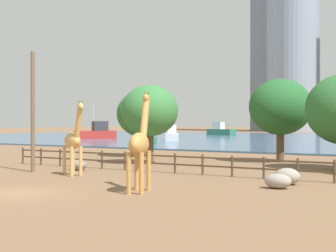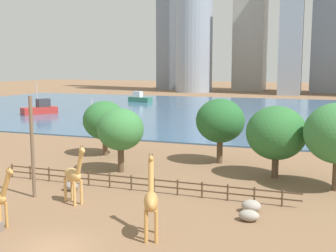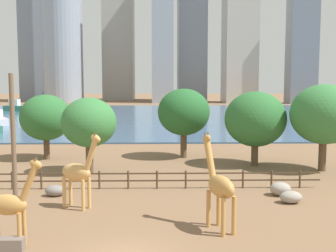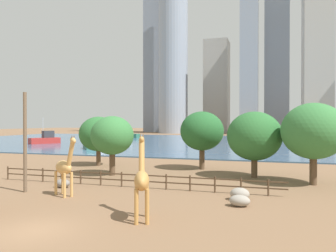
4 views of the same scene
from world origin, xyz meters
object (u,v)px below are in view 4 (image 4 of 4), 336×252
boulder_near_fence (240,194)px  boulder_by_pole (63,183)px  utility_pole (25,142)px  tree_right_tall (112,136)px  boat_barge (103,141)px  tree_left_large (254,136)px  tree_center_broad (202,131)px  boulder_small (240,201)px  tree_right_small (98,134)px  tree_left_small (313,131)px  boat_ferry (45,139)px  boat_tug (89,145)px  giraffe_tall (142,180)px  giraffe_young (65,167)px  boat_sailboat (130,135)px

boulder_near_fence → boulder_by_pole: 15.07m
utility_pole → tree_right_tall: (2.90, 9.68, 0.19)m
boulder_by_pole → boat_barge: size_ratio=0.21×
tree_left_large → tree_center_broad: bearing=146.4°
boulder_small → tree_right_tall: (-14.07, 9.16, 3.85)m
tree_left_large → tree_right_small: 20.17m
tree_center_broad → tree_left_small: size_ratio=0.94×
boulder_by_pole → tree_left_large: bearing=32.9°
utility_pole → boulder_near_fence: bearing=7.9°
boulder_by_pole → tree_left_large: tree_left_large is taller
utility_pole → boulder_small: utility_pole is taller
boat_ferry → boat_tug: boat_ferry is taller
tree_right_tall → utility_pole: bearing=-106.7°
boat_barge → boulder_by_pole: bearing=-7.4°
giraffe_tall → tree_left_small: (10.91, 14.33, 2.54)m
boulder_near_fence → tree_right_small: (-19.24, 13.93, 3.67)m
giraffe_young → tree_left_small: tree_left_small is taller
boat_ferry → tree_left_large: bearing=87.4°
tree_right_tall → boat_sailboat: size_ratio=0.85×
boulder_by_pole → tree_left_small: 22.72m
utility_pole → boulder_small: size_ratio=5.80×
tree_left_large → boat_ferry: 64.55m
utility_pole → tree_center_broad: 20.21m
boulder_by_pole → boulder_small: (15.21, -1.99, 0.02)m
boulder_by_pole → tree_right_small: bearing=106.9°
utility_pole → boulder_small: (16.97, 0.52, -3.66)m
tree_right_tall → tree_left_large: bearing=11.6°
giraffe_tall → tree_left_small: size_ratio=0.67×
giraffe_young → boat_tug: boat_tug is taller
tree_left_large → tree_left_small: tree_left_small is taller
boat_sailboat → boat_tug: (12.00, -47.73, -0.25)m
tree_right_tall → tree_right_small: bearing=128.9°
tree_center_broad → boat_ferry: size_ratio=0.90×
boulder_by_pole → tree_right_small: size_ratio=0.21×
boat_barge → giraffe_young: bearing=-6.6°
boat_tug → boulder_near_fence: bearing=-176.4°
giraffe_tall → tree_left_large: (5.66, 16.84, 1.92)m
giraffe_tall → tree_right_small: size_ratio=0.78×
boulder_small → boat_barge: bearing=126.9°
boulder_small → tree_right_tall: size_ratio=0.22×
tree_right_small → boat_tug: (-13.95, 21.33, -3.12)m
boulder_small → boat_ferry: 71.68m
giraffe_tall → tree_center_broad: bearing=-20.1°
giraffe_young → tree_right_small: size_ratio=0.74×
tree_right_small → boulder_by_pole: bearing=-73.1°
boat_sailboat → boat_tug: size_ratio=1.40×
tree_left_large → boat_sailboat: 85.92m
boulder_small → boat_sailboat: boat_sailboat is taller
giraffe_tall → boulder_near_fence: size_ratio=3.56×
tree_center_broad → boat_ferry: bearing=145.7°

